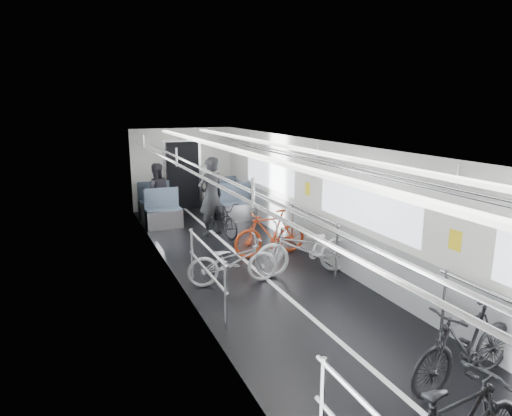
% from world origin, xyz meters
% --- Properties ---
extents(car_shell, '(3.02, 14.01, 2.41)m').
position_xyz_m(car_shell, '(0.00, 1.78, 1.13)').
color(car_shell, black).
rests_on(car_shell, ground).
extents(bike_left_far, '(1.66, 0.74, 0.85)m').
position_xyz_m(bike_left_far, '(-0.63, 0.83, 0.42)').
color(bike_left_far, '#ADAEB2').
rests_on(bike_left_far, floor).
extents(bike_right_near, '(1.70, 0.65, 1.00)m').
position_xyz_m(bike_right_near, '(0.74, -2.96, 0.50)').
color(bike_right_near, black).
rests_on(bike_right_near, floor).
extents(bike_right_mid, '(1.97, 0.88, 1.00)m').
position_xyz_m(bike_right_mid, '(0.75, 0.75, 0.50)').
color(bike_right_mid, '#B3B4B9').
rests_on(bike_right_mid, floor).
extents(bike_right_far, '(1.61, 0.47, 0.96)m').
position_xyz_m(bike_right_far, '(0.61, 1.98, 0.48)').
color(bike_right_far, '#AE3615').
rests_on(bike_right_far, floor).
extents(bike_aisle, '(0.89, 1.67, 0.83)m').
position_xyz_m(bike_aisle, '(0.11, 3.83, 0.42)').
color(bike_aisle, black).
rests_on(bike_aisle, floor).
extents(person_standing, '(0.79, 0.64, 1.89)m').
position_xyz_m(person_standing, '(-0.06, 3.93, 0.94)').
color(person_standing, black).
rests_on(person_standing, floor).
extents(person_seated, '(0.81, 0.66, 1.56)m').
position_xyz_m(person_seated, '(-1.00, 5.85, 0.78)').
color(person_seated, '#28262D').
rests_on(person_seated, floor).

